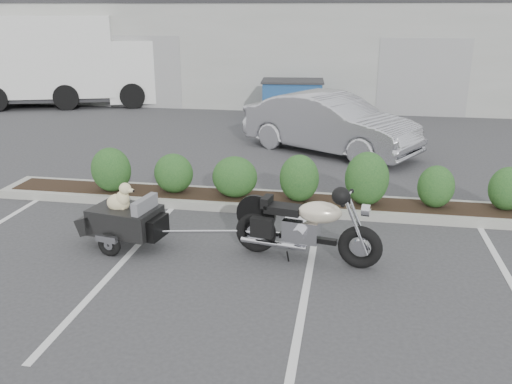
% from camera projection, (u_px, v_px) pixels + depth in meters
% --- Properties ---
extents(ground, '(90.00, 90.00, 0.00)m').
position_uv_depth(ground, '(231.00, 254.00, 8.12)').
color(ground, '#38383A').
rests_on(ground, ground).
extents(planter_kerb, '(12.00, 1.00, 0.15)m').
position_uv_depth(planter_kerb, '(310.00, 204.00, 9.98)').
color(planter_kerb, '#9E9E93').
rests_on(planter_kerb, ground).
extents(building, '(26.00, 10.00, 4.00)m').
position_uv_depth(building, '(315.00, 46.00, 23.34)').
color(building, '#9EA099').
rests_on(building, ground).
extents(motorcycle, '(2.19, 0.89, 1.26)m').
position_uv_depth(motorcycle, '(306.00, 228.00, 7.78)').
color(motorcycle, black).
rests_on(motorcycle, ground).
extents(pet_trailer, '(1.77, 1.01, 1.05)m').
position_uv_depth(pet_trailer, '(125.00, 219.00, 8.28)').
color(pet_trailer, black).
rests_on(pet_trailer, ground).
extents(sedan, '(4.73, 3.62, 1.50)m').
position_uv_depth(sedan, '(330.00, 123.00, 13.69)').
color(sedan, silver).
rests_on(sedan, ground).
extents(dumpster, '(2.11, 1.54, 1.31)m').
position_uv_depth(dumpster, '(292.00, 100.00, 17.79)').
color(dumpster, navy).
rests_on(dumpster, ground).
extents(delivery_truck, '(7.52, 4.38, 3.28)m').
position_uv_depth(delivery_truck, '(73.00, 63.00, 20.39)').
color(delivery_truck, white).
rests_on(delivery_truck, ground).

